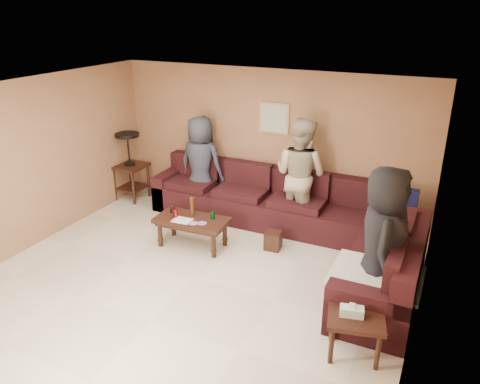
# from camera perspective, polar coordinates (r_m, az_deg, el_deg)

# --- Properties ---
(room) EXTENTS (5.60, 5.50, 2.50)m
(room) POSITION_cam_1_polar(r_m,az_deg,el_deg) (5.75, -5.92, 3.67)
(room) COLOR beige
(room) RESTS_ON ground
(sectional_sofa) EXTENTS (4.65, 2.90, 0.97)m
(sectional_sofa) POSITION_cam_1_polar(r_m,az_deg,el_deg) (7.21, 6.35, -3.90)
(sectional_sofa) COLOR #331114
(sectional_sofa) RESTS_ON ground
(coffee_table) EXTENTS (1.13, 0.61, 0.74)m
(coffee_table) POSITION_cam_1_polar(r_m,az_deg,el_deg) (7.11, -5.88, -3.71)
(coffee_table) COLOR black
(coffee_table) RESTS_ON ground
(end_table_left) EXTENTS (0.57, 0.57, 1.27)m
(end_table_left) POSITION_cam_1_polar(r_m,az_deg,el_deg) (8.96, -13.27, 3.22)
(end_table_left) COLOR black
(end_table_left) RESTS_ON ground
(side_table_right) EXTENTS (0.67, 0.59, 0.62)m
(side_table_right) POSITION_cam_1_polar(r_m,az_deg,el_deg) (5.14, 13.86, -15.13)
(side_table_right) COLOR black
(side_table_right) RESTS_ON ground
(waste_bin) EXTENTS (0.25, 0.25, 0.28)m
(waste_bin) POSITION_cam_1_polar(r_m,az_deg,el_deg) (7.11, 4.06, -5.90)
(waste_bin) COLOR black
(waste_bin) RESTS_ON ground
(wall_art) EXTENTS (0.52, 0.04, 0.52)m
(wall_art) POSITION_cam_1_polar(r_m,az_deg,el_deg) (7.84, 4.17, 8.97)
(wall_art) COLOR tan
(wall_art) RESTS_ON ground
(person_left) EXTENTS (0.84, 0.56, 1.69)m
(person_left) POSITION_cam_1_polar(r_m,az_deg,el_deg) (8.25, -4.78, 3.45)
(person_left) COLOR #2F3441
(person_left) RESTS_ON ground
(person_middle) EXTENTS (1.05, 0.91, 1.86)m
(person_middle) POSITION_cam_1_polar(r_m,az_deg,el_deg) (7.50, 7.33, 2.09)
(person_middle) COLOR tan
(person_middle) RESTS_ON ground
(person_right) EXTENTS (0.72, 0.98, 1.84)m
(person_right) POSITION_cam_1_polar(r_m,az_deg,el_deg) (5.62, 16.97, -5.93)
(person_right) COLOR black
(person_right) RESTS_ON ground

